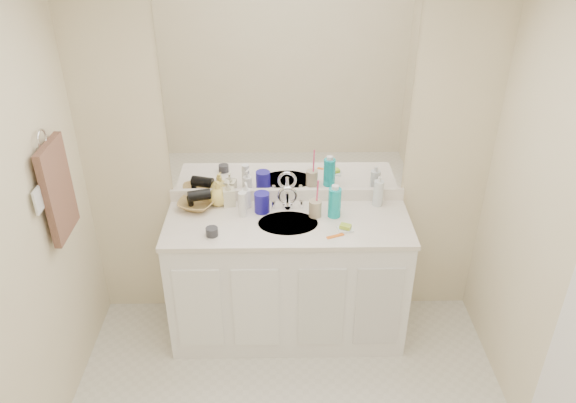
# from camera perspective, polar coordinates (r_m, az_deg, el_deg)

# --- Properties ---
(wall_back) EXTENTS (2.60, 0.02, 2.40)m
(wall_back) POSITION_cam_1_polar(r_m,az_deg,el_deg) (3.54, -0.08, 4.75)
(wall_back) COLOR beige
(wall_back) RESTS_ON floor
(vanity_cabinet) EXTENTS (1.50, 0.55, 0.85)m
(vanity_cabinet) POSITION_cam_1_polar(r_m,az_deg,el_deg) (3.72, -0.01, -7.95)
(vanity_cabinet) COLOR white
(vanity_cabinet) RESTS_ON floor
(countertop) EXTENTS (1.52, 0.57, 0.03)m
(countertop) POSITION_cam_1_polar(r_m,az_deg,el_deg) (3.46, -0.01, -2.23)
(countertop) COLOR silver
(countertop) RESTS_ON vanity_cabinet
(backsplash) EXTENTS (1.52, 0.03, 0.08)m
(backsplash) POSITION_cam_1_polar(r_m,az_deg,el_deg) (3.66, -0.07, 0.69)
(backsplash) COLOR white
(backsplash) RESTS_ON countertop
(sink_basin) EXTENTS (0.37, 0.37, 0.02)m
(sink_basin) POSITION_cam_1_polar(r_m,az_deg,el_deg) (3.44, -0.01, -2.36)
(sink_basin) COLOR silver
(sink_basin) RESTS_ON countertop
(faucet) EXTENTS (0.02, 0.02, 0.11)m
(faucet) POSITION_cam_1_polar(r_m,az_deg,el_deg) (3.56, -0.05, 0.11)
(faucet) COLOR silver
(faucet) RESTS_ON countertop
(mirror) EXTENTS (1.48, 0.01, 1.20)m
(mirror) POSITION_cam_1_polar(r_m,az_deg,el_deg) (3.39, -0.08, 10.20)
(mirror) COLOR white
(mirror) RESTS_ON wall_back
(blue_mug) EXTENTS (0.11, 0.11, 0.13)m
(blue_mug) POSITION_cam_1_polar(r_m,az_deg,el_deg) (3.52, -2.66, -0.10)
(blue_mug) COLOR #1C148E
(blue_mug) RESTS_ON countertop
(tan_cup) EXTENTS (0.10, 0.10, 0.11)m
(tan_cup) POSITION_cam_1_polar(r_m,az_deg,el_deg) (3.48, 2.78, -0.71)
(tan_cup) COLOR tan
(tan_cup) RESTS_ON countertop
(toothbrush) EXTENTS (0.02, 0.04, 0.22)m
(toothbrush) POSITION_cam_1_polar(r_m,az_deg,el_deg) (3.44, 2.98, 0.66)
(toothbrush) COLOR #FF4378
(toothbrush) RESTS_ON tan_cup
(mouthwash_bottle) EXTENTS (0.10, 0.10, 0.19)m
(mouthwash_bottle) POSITION_cam_1_polar(r_m,az_deg,el_deg) (3.47, 4.75, -0.12)
(mouthwash_bottle) COLOR #0EA7AD
(mouthwash_bottle) RESTS_ON countertop
(clear_pump_bottle) EXTENTS (0.07, 0.07, 0.17)m
(clear_pump_bottle) POSITION_cam_1_polar(r_m,az_deg,el_deg) (3.63, 9.15, 0.84)
(clear_pump_bottle) COLOR silver
(clear_pump_bottle) RESTS_ON countertop
(soap_dish) EXTENTS (0.10, 0.09, 0.01)m
(soap_dish) POSITION_cam_1_polar(r_m,az_deg,el_deg) (3.39, 5.84, -2.81)
(soap_dish) COLOR white
(soap_dish) RESTS_ON countertop
(green_soap) EXTENTS (0.08, 0.07, 0.02)m
(green_soap) POSITION_cam_1_polar(r_m,az_deg,el_deg) (3.38, 5.86, -2.54)
(green_soap) COLOR #A0C530
(green_soap) RESTS_ON soap_dish
(orange_comb) EXTENTS (0.11, 0.06, 0.00)m
(orange_comb) POSITION_cam_1_polar(r_m,az_deg,el_deg) (3.32, 4.82, -3.52)
(orange_comb) COLOR orange
(orange_comb) RESTS_ON countertop
(dark_jar) EXTENTS (0.09, 0.09, 0.05)m
(dark_jar) POSITION_cam_1_polar(r_m,az_deg,el_deg) (3.34, -7.74, -3.06)
(dark_jar) COLOR #2C2C32
(dark_jar) RESTS_ON countertop
(extra_white_bottle) EXTENTS (0.06, 0.06, 0.16)m
(extra_white_bottle) POSITION_cam_1_polar(r_m,az_deg,el_deg) (3.48, -4.64, -0.27)
(extra_white_bottle) COLOR white
(extra_white_bottle) RESTS_ON countertop
(soap_bottle_white) EXTENTS (0.08, 0.08, 0.17)m
(soap_bottle_white) POSITION_cam_1_polar(r_m,az_deg,el_deg) (3.57, -4.26, 0.67)
(soap_bottle_white) COLOR white
(soap_bottle_white) RESTS_ON countertop
(soap_bottle_cream) EXTENTS (0.09, 0.09, 0.17)m
(soap_bottle_cream) POSITION_cam_1_polar(r_m,az_deg,el_deg) (3.60, -6.05, 0.86)
(soap_bottle_cream) COLOR beige
(soap_bottle_cream) RESTS_ON countertop
(soap_bottle_yellow) EXTENTS (0.16, 0.16, 0.17)m
(soap_bottle_yellow) POSITION_cam_1_polar(r_m,az_deg,el_deg) (3.62, -7.11, 0.86)
(soap_bottle_yellow) COLOR #E5C759
(soap_bottle_yellow) RESTS_ON countertop
(wicker_basket) EXTENTS (0.28, 0.28, 0.06)m
(wicker_basket) POSITION_cam_1_polar(r_m,az_deg,el_deg) (3.63, -9.24, -0.23)
(wicker_basket) COLOR olive
(wicker_basket) RESTS_ON countertop
(hair_dryer) EXTENTS (0.16, 0.11, 0.07)m
(hair_dryer) POSITION_cam_1_polar(r_m,az_deg,el_deg) (3.59, -9.01, 0.63)
(hair_dryer) COLOR black
(hair_dryer) RESTS_ON wicker_basket
(towel_ring) EXTENTS (0.01, 0.11, 0.11)m
(towel_ring) POSITION_cam_1_polar(r_m,az_deg,el_deg) (3.16, -23.73, 5.83)
(towel_ring) COLOR silver
(towel_ring) RESTS_ON wall_left
(hand_towel) EXTENTS (0.04, 0.32, 0.55)m
(hand_towel) POSITION_cam_1_polar(r_m,az_deg,el_deg) (3.28, -22.34, 1.09)
(hand_towel) COLOR #4E342A
(hand_towel) RESTS_ON towel_ring
(switch_plate) EXTENTS (0.01, 0.08, 0.13)m
(switch_plate) POSITION_cam_1_polar(r_m,az_deg,el_deg) (3.11, -24.06, 0.08)
(switch_plate) COLOR white
(switch_plate) RESTS_ON wall_left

